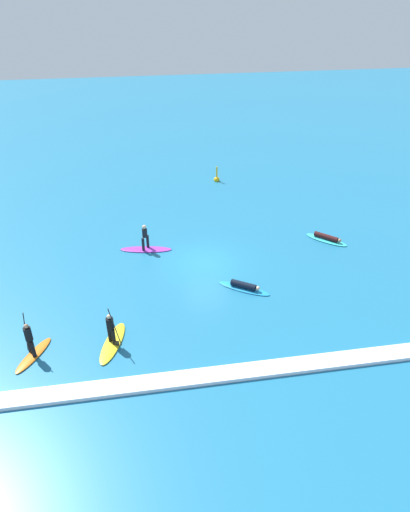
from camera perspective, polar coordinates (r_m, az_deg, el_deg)
name	(u,v)px	position (r m, az deg, el deg)	size (l,w,h in m)	color
ground_plane	(205,263)	(27.53, 0.00, -0.89)	(120.00, 120.00, 0.00)	#1E6B93
surfer_on_purple_board	(146,245)	(28.90, -7.39, 1.42)	(3.30, 1.29, 1.75)	purple
surfer_on_teal_board	(327,238)	(30.83, 14.87, 2.11)	(2.51, 2.48, 0.43)	#33C6CC
surfer_on_blue_board	(244,287)	(25.33, 4.89, -3.82)	(2.83, 2.22, 0.44)	#1E8CD1
surfer_on_yellow_board	(112,338)	(22.09, -11.47, -9.92)	(1.62, 3.01, 2.22)	yellow
surfer_on_orange_board	(31,347)	(22.38, -20.75, -10.51)	(1.66, 2.42, 2.34)	orange
marker_buoy	(217,179)	(38.87, 1.46, 9.56)	(0.48, 0.48, 1.36)	yellow
wave_crest	(239,372)	(20.55, 4.21, -14.22)	(23.12, 0.90, 0.18)	white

